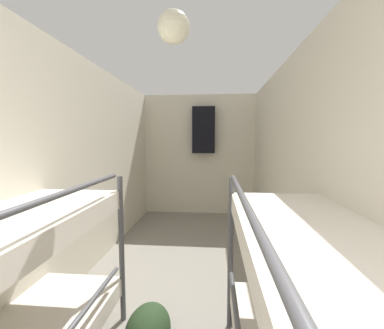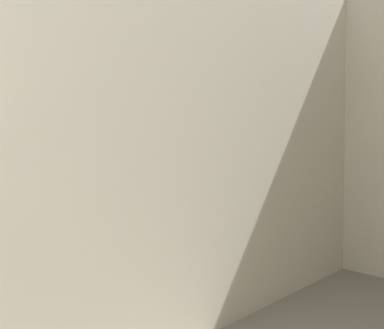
% 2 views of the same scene
% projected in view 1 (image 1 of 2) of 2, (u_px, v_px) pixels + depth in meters
% --- Properties ---
extents(wall_left, '(0.06, 5.69, 2.39)m').
position_uv_depth(wall_left, '(66.00, 171.00, 2.49)').
color(wall_left, beige).
rests_on(wall_left, ground_plane).
extents(wall_right, '(0.06, 5.69, 2.39)m').
position_uv_depth(wall_right, '(306.00, 174.00, 2.30)').
color(wall_right, beige).
rests_on(wall_right, ground_plane).
extents(wall_back, '(2.32, 0.06, 2.39)m').
position_uv_depth(wall_back, '(199.00, 155.00, 5.19)').
color(wall_back, beige).
rests_on(wall_back, ground_plane).
extents(hanging_coat, '(0.44, 0.12, 0.90)m').
position_uv_depth(hanging_coat, '(204.00, 130.00, 4.98)').
color(hanging_coat, black).
extents(ceiling_light, '(0.24, 0.24, 0.24)m').
position_uv_depth(ceiling_light, '(174.00, 27.00, 1.89)').
color(ceiling_light, '#F4EFCC').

